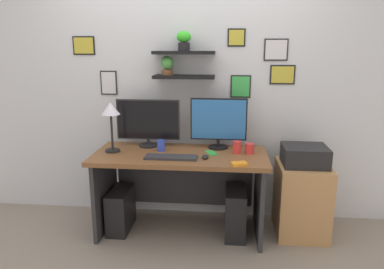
# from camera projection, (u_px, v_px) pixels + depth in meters

# --- Properties ---
(ground_plane) EXTENTS (8.00, 8.00, 0.00)m
(ground_plane) POSITION_uv_depth(u_px,v_px,m) (181.00, 231.00, 3.34)
(ground_plane) COLOR gray
(back_wall_assembly) EXTENTS (4.40, 0.24, 2.70)m
(back_wall_assembly) POSITION_uv_depth(u_px,v_px,m) (186.00, 80.00, 3.44)
(back_wall_assembly) COLOR silver
(back_wall_assembly) RESTS_ON ground
(desk) EXTENTS (1.52, 0.68, 0.75)m
(desk) POSITION_uv_depth(u_px,v_px,m) (181.00, 174.00, 3.27)
(desk) COLOR brown
(desk) RESTS_ON ground
(monitor_left) EXTENTS (0.59, 0.18, 0.44)m
(monitor_left) POSITION_uv_depth(u_px,v_px,m) (148.00, 122.00, 3.35)
(monitor_left) COLOR black
(monitor_left) RESTS_ON desk
(monitor_right) EXTENTS (0.52, 0.18, 0.46)m
(monitor_right) POSITION_uv_depth(u_px,v_px,m) (219.00, 122.00, 3.29)
(monitor_right) COLOR black
(monitor_right) RESTS_ON desk
(keyboard) EXTENTS (0.44, 0.14, 0.02)m
(keyboard) POSITION_uv_depth(u_px,v_px,m) (171.00, 157.00, 3.02)
(keyboard) COLOR #2D2D33
(keyboard) RESTS_ON desk
(computer_mouse) EXTENTS (0.06, 0.09, 0.03)m
(computer_mouse) POSITION_uv_depth(u_px,v_px,m) (205.00, 157.00, 3.01)
(computer_mouse) COLOR black
(computer_mouse) RESTS_ON desk
(desk_lamp) EXTENTS (0.16, 0.16, 0.44)m
(desk_lamp) POSITION_uv_depth(u_px,v_px,m) (111.00, 114.00, 3.14)
(desk_lamp) COLOR black
(desk_lamp) RESTS_ON desk
(cell_phone) EXTENTS (0.12, 0.16, 0.01)m
(cell_phone) POSITION_uv_depth(u_px,v_px,m) (211.00, 153.00, 3.16)
(cell_phone) COLOR green
(cell_phone) RESTS_ON desk
(coffee_mug) EXTENTS (0.08, 0.08, 0.09)m
(coffee_mug) POSITION_uv_depth(u_px,v_px,m) (250.00, 148.00, 3.16)
(coffee_mug) COLOR red
(coffee_mug) RESTS_ON desk
(pen_cup) EXTENTS (0.07, 0.07, 0.10)m
(pen_cup) POSITION_uv_depth(u_px,v_px,m) (161.00, 145.00, 3.23)
(pen_cup) COLOR blue
(pen_cup) RESTS_ON desk
(scissors_tray) EXTENTS (0.14, 0.11, 0.02)m
(scissors_tray) POSITION_uv_depth(u_px,v_px,m) (239.00, 164.00, 2.84)
(scissors_tray) COLOR orange
(scissors_tray) RESTS_ON desk
(water_cup) EXTENTS (0.07, 0.07, 0.11)m
(water_cup) POSITION_uv_depth(u_px,v_px,m) (237.00, 147.00, 3.16)
(water_cup) COLOR red
(water_cup) RESTS_ON desk
(drawer_cabinet) EXTENTS (0.44, 0.50, 0.65)m
(drawer_cabinet) POSITION_uv_depth(u_px,v_px,m) (301.00, 199.00, 3.24)
(drawer_cabinet) COLOR tan
(drawer_cabinet) RESTS_ON ground
(printer) EXTENTS (0.38, 0.34, 0.17)m
(printer) POSITION_uv_depth(u_px,v_px,m) (305.00, 156.00, 3.15)
(printer) COLOR black
(printer) RESTS_ON drawer_cabinet
(computer_tower_left) EXTENTS (0.18, 0.40, 0.39)m
(computer_tower_left) POSITION_uv_depth(u_px,v_px,m) (121.00, 210.00, 3.34)
(computer_tower_left) COLOR black
(computer_tower_left) RESTS_ON ground
(computer_tower_right) EXTENTS (0.18, 0.40, 0.43)m
(computer_tower_right) POSITION_uv_depth(u_px,v_px,m) (235.00, 212.00, 3.23)
(computer_tower_right) COLOR black
(computer_tower_right) RESTS_ON ground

